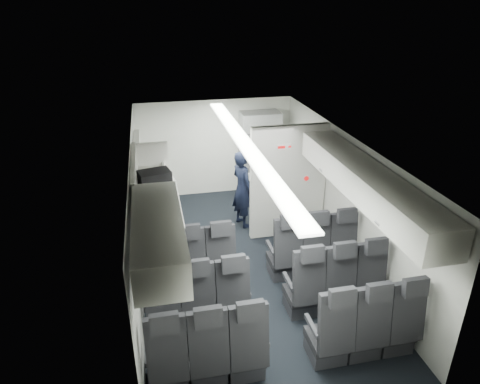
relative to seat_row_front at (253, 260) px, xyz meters
name	(u,v)px	position (x,y,z in m)	size (l,w,h in m)	color
cabin_shell	(245,204)	(0.00, 0.53, 0.72)	(3.41, 6.01, 2.16)	black
seat_row_front	(253,260)	(0.00, 0.00, 0.00)	(3.33, 0.56, 1.24)	black
seat_row_mid	(268,295)	(0.00, -0.90, 0.00)	(3.33, 0.56, 1.24)	black
seat_row_rear	(289,343)	(0.00, -1.80, 0.00)	(3.33, 0.56, 1.24)	black
overhead_bin_left_rear	(158,235)	(-1.40, -1.47, 1.46)	(0.53, 1.80, 0.40)	silver
overhead_bin_left_front_open	(151,182)	(-1.44, 0.28, 1.33)	(0.64, 1.70, 0.72)	#9E9E93
overhead_bin_right_rear	(399,209)	(1.40, -1.47, 1.46)	(0.53, 1.80, 0.40)	silver
overhead_bin_right_front	(338,159)	(1.40, 0.28, 1.46)	(0.53, 1.70, 0.40)	silver
bulkhead_partition	(288,182)	(0.98, 1.33, 0.67)	(1.40, 0.15, 2.13)	silver
galley_unit	(260,154)	(0.95, 3.25, 0.55)	(0.85, 0.52, 1.90)	#939399
boarding_door	(141,184)	(-1.64, 2.09, 0.55)	(0.12, 1.27, 1.86)	silver
flight_attendant	(242,189)	(0.25, 1.89, 0.37)	(0.56, 0.37, 1.54)	black
carry_on_bag	(155,180)	(-1.38, 0.21, 1.39)	(0.43, 0.30, 0.26)	black
papers	(253,176)	(0.44, 1.84, 0.65)	(0.22, 0.02, 0.15)	white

